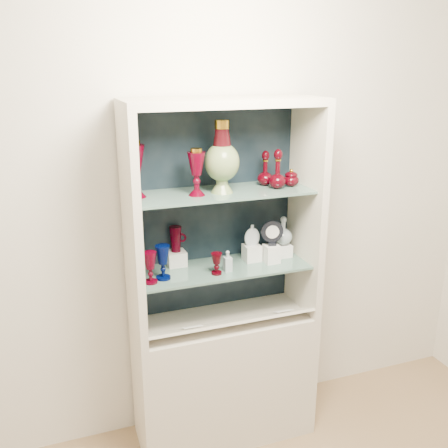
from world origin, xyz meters
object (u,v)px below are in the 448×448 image
object	(u,v)px
lidded_bowl	(291,177)
clear_square_bottle	(228,261)
flat_flask	(252,235)
enamel_urn	(222,157)
cobalt_goblet	(163,262)
ruby_decanter_b	(265,167)
ruby_goblet_tall	(150,268)
cameo_medallion	(272,233)
ruby_pitcher	(176,239)
clear_round_decanter	(283,231)
ruby_decanter_a	(278,167)
pedestal_lamp_left	(135,169)
ruby_goblet_small	(217,264)
pedestal_lamp_right	(196,172)

from	to	relation	value
lidded_bowl	clear_square_bottle	world-z (taller)	lidded_bowl
clear_square_bottle	flat_flask	xyz separation A→B (m)	(0.18, 0.10, 0.09)
enamel_urn	cobalt_goblet	size ratio (longest dim) A/B	2.04
enamel_urn	ruby_decanter_b	xyz separation A→B (m)	(0.27, 0.07, -0.08)
enamel_urn	ruby_decanter_b	bearing A→B (deg)	14.60
cobalt_goblet	ruby_goblet_tall	bearing A→B (deg)	-157.70
ruby_decanter_b	cameo_medallion	xyz separation A→B (m)	(0.01, -0.08, -0.35)
enamel_urn	cameo_medallion	world-z (taller)	enamel_urn
ruby_pitcher	clear_round_decanter	bearing A→B (deg)	11.17
ruby_decanter_a	cameo_medallion	xyz separation A→B (m)	(-0.02, 0.01, -0.36)
pedestal_lamp_left	cobalt_goblet	xyz separation A→B (m)	(0.10, -0.08, -0.47)
pedestal_lamp_left	ruby_pitcher	world-z (taller)	pedestal_lamp_left
ruby_decanter_a	ruby_goblet_small	world-z (taller)	ruby_decanter_a
cobalt_goblet	enamel_urn	bearing A→B (deg)	4.63
ruby_goblet_tall	cameo_medallion	distance (m)	0.69
clear_round_decanter	cameo_medallion	size ratio (longest dim) A/B	1.09
flat_flask	clear_round_decanter	xyz separation A→B (m)	(0.19, 0.00, -0.00)
ruby_goblet_tall	clear_round_decanter	distance (m)	0.79
enamel_urn	pedestal_lamp_left	bearing A→B (deg)	172.99
pedestal_lamp_right	lidded_bowl	xyz separation A→B (m)	(0.53, 0.02, -0.07)
pedestal_lamp_left	ruby_goblet_tall	world-z (taller)	pedestal_lamp_left
ruby_decanter_b	ruby_goblet_small	world-z (taller)	ruby_decanter_b
pedestal_lamp_right	cobalt_goblet	distance (m)	0.49
pedestal_lamp_right	clear_square_bottle	bearing A→B (deg)	-11.69
pedestal_lamp_right	ruby_decanter_b	world-z (taller)	pedestal_lamp_right
ruby_goblet_small	flat_flask	world-z (taller)	flat_flask
pedestal_lamp_left	ruby_goblet_small	distance (m)	0.64
flat_flask	ruby_decanter_a	bearing A→B (deg)	-29.01
enamel_urn	lidded_bowl	xyz separation A→B (m)	(0.39, 0.00, -0.13)
ruby_decanter_b	ruby_goblet_tall	bearing A→B (deg)	-169.32
pedestal_lamp_left	ruby_decanter_a	bearing A→B (deg)	-5.49
cameo_medallion	pedestal_lamp_left	bearing A→B (deg)	-171.87
pedestal_lamp_right	ruby_pitcher	xyz separation A→B (m)	(-0.08, 0.14, -0.39)
enamel_urn	cobalt_goblet	distance (m)	0.61
ruby_decanter_a	lidded_bowl	world-z (taller)	ruby_decanter_a
ruby_goblet_small	ruby_pitcher	size ratio (longest dim) A/B	0.82
clear_round_decanter	clear_square_bottle	bearing A→B (deg)	-164.67
pedestal_lamp_right	flat_flask	bearing A→B (deg)	11.40
ruby_decanter_a	cobalt_goblet	distance (m)	0.77
enamel_urn	ruby_goblet_tall	xyz separation A→B (m)	(-0.40, -0.06, -0.52)
pedestal_lamp_left	cobalt_goblet	bearing A→B (deg)	-37.65
ruby_decanter_a	clear_round_decanter	distance (m)	0.40
pedestal_lamp_right	clear_square_bottle	world-z (taller)	pedestal_lamp_right
ruby_decanter_b	ruby_goblet_small	bearing A→B (deg)	-157.73
ruby_decanter_a	clear_round_decanter	bearing A→B (deg)	42.11
ruby_decanter_b	ruby_goblet_tall	size ratio (longest dim) A/B	1.22
clear_round_decanter	lidded_bowl	bearing A→B (deg)	-79.97
enamel_urn	lidded_bowl	size ratio (longest dim) A/B	3.77
cameo_medallion	ruby_goblet_small	bearing A→B (deg)	-158.10
cameo_medallion	ruby_pitcher	bearing A→B (deg)	177.74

